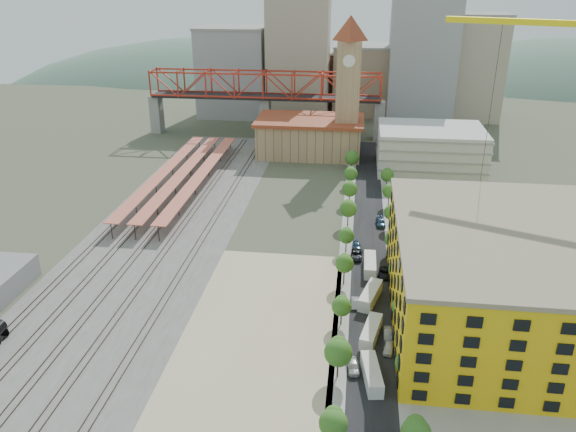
# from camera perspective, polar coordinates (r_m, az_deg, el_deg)

# --- Properties ---
(ground) EXTENTS (400.00, 400.00, 0.00)m
(ground) POSITION_cam_1_polar(r_m,az_deg,el_deg) (129.19, 1.15, -4.41)
(ground) COLOR #474C38
(ground) RESTS_ON ground
(ballast_strip) EXTENTS (36.00, 165.00, 0.06)m
(ballast_strip) POSITION_cam_1_polar(r_m,az_deg,el_deg) (152.02, -11.75, -0.46)
(ballast_strip) COLOR #605E59
(ballast_strip) RESTS_ON ground
(dirt_lot) EXTENTS (28.00, 67.00, 0.06)m
(dirt_lot) POSITION_cam_1_polar(r_m,az_deg,el_deg) (103.08, -3.03, -12.39)
(dirt_lot) COLOR tan
(dirt_lot) RESTS_ON ground
(street_asphalt) EXTENTS (12.00, 170.00, 0.06)m
(street_asphalt) POSITION_cam_1_polar(r_m,az_deg,el_deg) (142.13, 8.23, -1.93)
(street_asphalt) COLOR black
(street_asphalt) RESTS_ON ground
(sidewalk_west) EXTENTS (3.00, 170.00, 0.04)m
(sidewalk_west) POSITION_cam_1_polar(r_m,az_deg,el_deg) (142.08, 6.01, -1.82)
(sidewalk_west) COLOR gray
(sidewalk_west) RESTS_ON ground
(sidewalk_east) EXTENTS (3.00, 170.00, 0.04)m
(sidewalk_east) POSITION_cam_1_polar(r_m,az_deg,el_deg) (142.41, 10.44, -2.04)
(sidewalk_east) COLOR gray
(sidewalk_east) RESTS_ON ground
(construction_pad) EXTENTS (50.00, 90.00, 0.06)m
(construction_pad) POSITION_cam_1_polar(r_m,az_deg,el_deg) (116.23, 23.00, -9.91)
(construction_pad) COLOR gray
(construction_pad) RESTS_ON ground
(rail_tracks) EXTENTS (26.56, 160.00, 0.18)m
(rail_tracks) POSITION_cam_1_polar(r_m,az_deg,el_deg) (152.54, -12.39, -0.38)
(rail_tracks) COLOR #382B23
(rail_tracks) RESTS_ON ground
(platform_canopies) EXTENTS (16.00, 80.00, 4.12)m
(platform_canopies) POSITION_cam_1_polar(r_m,az_deg,el_deg) (176.41, -10.64, 4.39)
(platform_canopies) COLOR #D46551
(platform_canopies) RESTS_ON ground
(station_hall) EXTENTS (38.00, 24.00, 13.10)m
(station_hall) POSITION_cam_1_polar(r_m,az_deg,el_deg) (203.56, 2.24, 8.12)
(station_hall) COLOR tan
(station_hall) RESTS_ON ground
(clock_tower) EXTENTS (12.00, 12.00, 52.00)m
(clock_tower) POSITION_cam_1_polar(r_m,az_deg,el_deg) (196.25, 6.18, 14.02)
(clock_tower) COLOR tan
(clock_tower) RESTS_ON ground
(parking_garage) EXTENTS (34.00, 26.00, 14.00)m
(parking_garage) POSITION_cam_1_polar(r_m,az_deg,el_deg) (192.77, 14.22, 6.64)
(parking_garage) COLOR silver
(parking_garage) RESTS_ON ground
(truss_bridge) EXTENTS (94.00, 9.60, 25.60)m
(truss_bridge) POSITION_cam_1_polar(r_m,az_deg,el_deg) (225.56, -2.37, 12.81)
(truss_bridge) COLOR gray
(truss_bridge) RESTS_ON ground
(construction_building) EXTENTS (44.60, 50.60, 18.80)m
(construction_building) POSITION_cam_1_polar(r_m,az_deg,el_deg) (110.80, 22.26, -5.83)
(construction_building) COLOR yellow
(construction_building) RESTS_ON ground
(street_trees) EXTENTS (15.40, 124.40, 8.00)m
(street_trees) POSITION_cam_1_polar(r_m,az_deg,el_deg) (133.16, 8.26, -3.77)
(street_trees) COLOR #2A601C
(street_trees) RESTS_ON ground
(skyline) EXTENTS (133.00, 46.00, 60.00)m
(skyline) POSITION_cam_1_polar(r_m,az_deg,el_deg) (258.74, 6.38, 14.94)
(skyline) COLOR #9EA0A3
(skyline) RESTS_ON ground
(distant_hills) EXTENTS (647.00, 264.00, 227.00)m
(distant_hills) POSITION_cam_1_polar(r_m,az_deg,el_deg) (400.37, 11.53, 2.48)
(distant_hills) COLOR #4C6B59
(distant_hills) RESTS_ON ground
(site_trailer_a) EXTENTS (3.75, 9.44, 2.51)m
(site_trailer_a) POSITION_cam_1_polar(r_m,az_deg,el_deg) (94.37, 8.50, -15.61)
(site_trailer_a) COLOR silver
(site_trailer_a) RESTS_ON ground
(site_trailer_b) EXTENTS (4.32, 9.55, 2.53)m
(site_trailer_b) POSITION_cam_1_polar(r_m,az_deg,el_deg) (103.67, 8.43, -11.58)
(site_trailer_b) COLOR silver
(site_trailer_b) RESTS_ON ground
(site_trailer_c) EXTENTS (5.08, 10.05, 2.66)m
(site_trailer_c) POSITION_cam_1_polar(r_m,az_deg,el_deg) (114.08, 8.37, -7.98)
(site_trailer_c) COLOR silver
(site_trailer_c) RESTS_ON ground
(site_trailer_d) EXTENTS (2.55, 9.65, 2.64)m
(site_trailer_d) POSITION_cam_1_polar(r_m,az_deg,el_deg) (125.24, 8.32, -4.94)
(site_trailer_d) COLOR silver
(site_trailer_d) RESTS_ON ground
(car_0) EXTENTS (2.43, 4.73, 1.54)m
(car_0) POSITION_cam_1_polar(r_m,az_deg,el_deg) (96.30, 6.63, -14.94)
(car_0) COLOR #BCBCBC
(car_0) RESTS_ON ground
(car_1) EXTENTS (1.49, 4.00, 1.30)m
(car_1) POSITION_cam_1_polar(r_m,az_deg,el_deg) (112.47, 6.82, -8.79)
(car_1) COLOR #96979B
(car_1) RESTS_ON ground
(car_2) EXTENTS (2.85, 5.81, 1.59)m
(car_2) POSITION_cam_1_polar(r_m,az_deg,el_deg) (130.25, 6.96, -3.95)
(car_2) COLOR black
(car_2) RESTS_ON ground
(car_3) EXTENTS (2.30, 4.68, 1.31)m
(car_3) POSITION_cam_1_polar(r_m,az_deg,el_deg) (134.67, 6.99, -3.06)
(car_3) COLOR navy
(car_3) RESTS_ON ground
(car_4) EXTENTS (2.30, 4.35, 1.41)m
(car_4) POSITION_cam_1_polar(r_m,az_deg,el_deg) (101.22, 10.17, -13.07)
(car_4) COLOR silver
(car_4) RESTS_ON ground
(car_5) EXTENTS (1.42, 4.06, 1.34)m
(car_5) POSITION_cam_1_polar(r_m,az_deg,el_deg) (104.74, 10.08, -11.69)
(car_5) COLOR #9B9BA0
(car_5) RESTS_ON ground
(car_6) EXTENTS (3.07, 5.48, 1.45)m
(car_6) POSITION_cam_1_polar(r_m,az_deg,el_deg) (123.73, 9.70, -5.73)
(car_6) COLOR black
(car_6) RESTS_ON ground
(car_7) EXTENTS (2.56, 5.65, 1.60)m
(car_7) POSITION_cam_1_polar(r_m,az_deg,el_deg) (147.80, 9.39, -0.65)
(car_7) COLOR navy
(car_7) RESTS_ON ground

